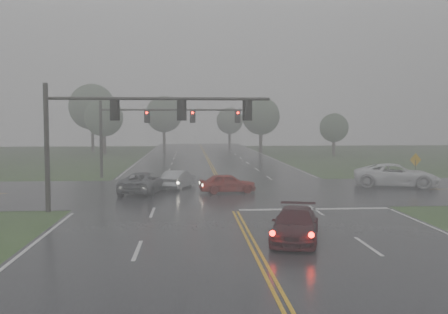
{
  "coord_description": "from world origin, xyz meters",
  "views": [
    {
      "loc": [
        -2.54,
        -12.87,
        4.9
      ],
      "look_at": [
        -0.47,
        16.0,
        2.87
      ],
      "focal_mm": 40.0,
      "sensor_mm": 36.0,
      "label": 1
    }
  ],
  "objects": [
    {
      "name": "tree_ne_a",
      "position": [
        9.08,
        66.67,
        5.87
      ],
      "size": [
        6.08,
        6.08,
        8.93
      ],
      "color": "#392B25",
      "rests_on": "ground"
    },
    {
      "name": "signal_gantry_near",
      "position": [
        -6.44,
        14.72,
        4.91
      ],
      "size": [
        12.3,
        0.31,
        7.01
      ],
      "color": "black",
      "rests_on": "ground"
    },
    {
      "name": "tree_n_mid",
      "position": [
        -6.9,
        77.2,
        6.3
      ],
      "size": [
        6.53,
        6.53,
        9.58
      ],
      "color": "#392B25",
      "rests_on": "ground"
    },
    {
      "name": "tree_nw_a",
      "position": [
        -15.25,
        63.51,
        5.61
      ],
      "size": [
        5.81,
        5.81,
        8.54
      ],
      "color": "#392B25",
      "rests_on": "ground"
    },
    {
      "name": "tree_n_far",
      "position": [
        5.82,
        88.19,
        5.17
      ],
      "size": [
        5.36,
        5.36,
        7.87
      ],
      "color": "#392B25",
      "rests_on": "ground"
    },
    {
      "name": "signal_gantry_far",
      "position": [
        -5.93,
        31.54,
        4.81
      ],
      "size": [
        13.54,
        0.34,
        6.79
      ],
      "color": "black",
      "rests_on": "ground"
    },
    {
      "name": "ground",
      "position": [
        0.0,
        0.0,
        0.0
      ],
      "size": [
        180.0,
        180.0,
        0.0
      ],
      "primitive_type": "plane",
      "color": "#29411C",
      "rests_on": "ground"
    },
    {
      "name": "main_road",
      "position": [
        0.0,
        20.0,
        0.0
      ],
      "size": [
        18.0,
        160.0,
        0.02
      ],
      "primitive_type": "cube",
      "color": "black",
      "rests_on": "ground"
    },
    {
      "name": "cross_street",
      "position": [
        0.0,
        22.0,
        0.0
      ],
      "size": [
        120.0,
        14.0,
        0.02
      ],
      "primitive_type": "cube",
      "color": "black",
      "rests_on": "ground"
    },
    {
      "name": "pickup_white",
      "position": [
        13.18,
        23.71,
        0.0
      ],
      "size": [
        6.8,
        4.61,
        1.73
      ],
      "primitive_type": "imported",
      "rotation": [
        0.0,
        0.0,
        1.27
      ],
      "color": "white",
      "rests_on": "ground"
    },
    {
      "name": "sign_diamond_east",
      "position": [
        15.13,
        24.7,
        1.68
      ],
      "size": [
        1.02,
        0.25,
        2.49
      ],
      "rotation": [
        0.0,
        0.0,
        0.2
      ],
      "color": "black",
      "rests_on": "ground"
    },
    {
      "name": "sedan_red",
      "position": [
        0.16,
        21.31,
        0.0
      ],
      "size": [
        4.07,
        1.99,
        1.34
      ],
      "primitive_type": "imported",
      "rotation": [
        0.0,
        0.0,
        1.68
      ],
      "color": "#9C140E",
      "rests_on": "ground"
    },
    {
      "name": "sedan_maroon",
      "position": [
        1.84,
        7.14,
        0.0
      ],
      "size": [
        3.0,
        4.88,
        1.32
      ],
      "primitive_type": "imported",
      "rotation": [
        0.0,
        0.0,
        -0.27
      ],
      "color": "black",
      "rests_on": "ground"
    },
    {
      "name": "tree_e_near",
      "position": [
        18.78,
        58.97,
        4.08
      ],
      "size": [
        4.23,
        4.23,
        6.22
      ],
      "color": "#392B25",
      "rests_on": "ground"
    },
    {
      "name": "car_grey",
      "position": [
        -5.63,
        21.71,
        0.0
      ],
      "size": [
        3.49,
        5.6,
        1.44
      ],
      "primitive_type": "imported",
      "rotation": [
        0.0,
        0.0,
        2.92
      ],
      "color": "#505257",
      "rests_on": "ground"
    },
    {
      "name": "sedan_silver",
      "position": [
        -3.32,
        23.88,
        0.0
      ],
      "size": [
        2.7,
        4.29,
        1.33
      ],
      "primitive_type": "imported",
      "rotation": [
        0.0,
        0.0,
        2.8
      ],
      "color": "#9B9EA3",
      "rests_on": "ground"
    },
    {
      "name": "tree_nw_b",
      "position": [
        -18.6,
        72.24,
        7.45
      ],
      "size": [
        7.7,
        7.7,
        11.32
      ],
      "color": "#392B25",
      "rests_on": "ground"
    },
    {
      "name": "stop_bar",
      "position": [
        4.5,
        14.4,
        0.0
      ],
      "size": [
        8.5,
        0.5,
        0.01
      ],
      "primitive_type": "cube",
      "color": "silver",
      "rests_on": "ground"
    }
  ]
}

